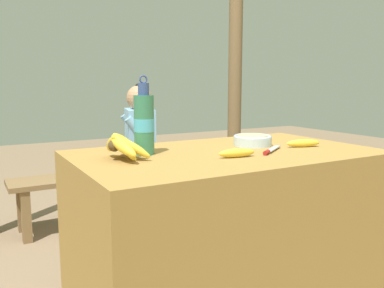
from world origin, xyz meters
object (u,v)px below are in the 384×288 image
knife (270,150)px  loose_banana_front (237,153)px  water_bottle (144,123)px  support_post_far (235,49)px  seated_vendor (134,143)px  banana_bunch_green (73,168)px  banana_bunch_ripe (123,145)px  serving_bowl (253,140)px  wooden_bench (136,176)px  loose_banana_side (303,143)px

knife → loose_banana_front: bearing=151.2°
water_bottle → support_post_far: support_post_far is taller
seated_vendor → knife: bearing=107.6°
banana_bunch_green → banana_bunch_ripe: bearing=-94.2°
seated_vendor → banana_bunch_green: size_ratio=4.06×
seated_vendor → banana_bunch_green: bearing=12.8°
banana_bunch_ripe → support_post_far: (1.65, 1.53, 0.56)m
serving_bowl → knife: 0.22m
banana_bunch_ripe → support_post_far: 2.31m
banana_bunch_ripe → seated_vendor: 1.47m
wooden_bench → banana_bunch_green: 0.50m
serving_bowl → water_bottle: (-0.58, 0.03, 0.11)m
seated_vendor → banana_bunch_green: (-0.47, 0.02, -0.15)m
knife → seated_vendor: 1.51m
water_bottle → banana_bunch_green: size_ratio=1.34×
wooden_bench → seated_vendor: (-0.01, -0.02, 0.27)m
water_bottle → wooden_bench: 1.47m
support_post_far → seated_vendor: bearing=-170.0°
knife → support_post_far: support_post_far is taller
banana_bunch_green → support_post_far: support_post_far is taller
serving_bowl → banana_bunch_green: (-0.61, 1.31, -0.33)m
banana_bunch_ripe → support_post_far: size_ratio=0.11×
water_bottle → support_post_far: 2.16m
loose_banana_side → support_post_far: (0.75, 1.65, 0.60)m
serving_bowl → seated_vendor: bearing=96.0°
wooden_bench → banana_bunch_green: (-0.49, -0.01, 0.12)m
wooden_bench → seated_vendor: seated_vendor is taller
banana_bunch_ripe → loose_banana_front: bearing=-23.2°
knife → seated_vendor: seated_vendor is taller
wooden_bench → seated_vendor: 0.27m
water_bottle → wooden_bench: water_bottle is taller
loose_banana_front → support_post_far: 2.18m
loose_banana_front → seated_vendor: 1.54m
loose_banana_front → loose_banana_side: bearing=8.5°
water_bottle → seated_vendor: bearing=70.7°
water_bottle → banana_bunch_green: water_bottle is taller
knife → wooden_bench: knife is taller
serving_bowl → seated_vendor: seated_vendor is taller
loose_banana_front → support_post_far: size_ratio=0.06×
wooden_bench → serving_bowl: bearing=-84.7°
loose_banana_front → loose_banana_side: same height
serving_bowl → wooden_bench: bearing=95.3°
loose_banana_side → seated_vendor: (-0.33, 1.46, -0.17)m
banana_bunch_ripe → loose_banana_side: size_ratio=1.61×
knife → banana_bunch_green: 1.64m
knife → support_post_far: size_ratio=0.08×
loose_banana_side → knife: size_ratio=0.85×
water_bottle → loose_banana_front: water_bottle is taller
knife → wooden_bench: bearing=56.9°
banana_bunch_ripe → loose_banana_front: banana_bunch_ripe is taller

